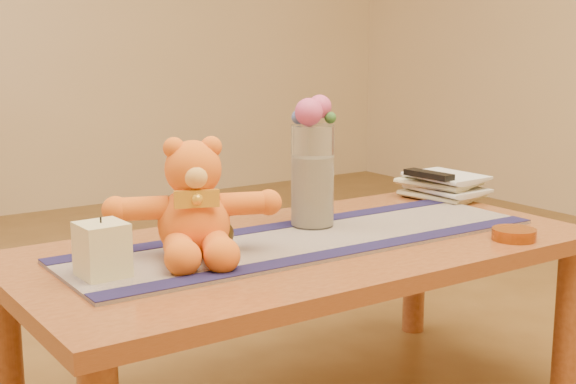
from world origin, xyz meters
TOP-DOWN VIEW (x-y plane):
  - coffee_table_top at (0.00, 0.00)m, footprint 1.40×0.70m
  - table_leg_fr at (0.64, -0.29)m, footprint 0.07×0.07m
  - table_leg_bl at (-0.64, 0.29)m, footprint 0.07×0.07m
  - table_leg_br at (0.64, 0.29)m, footprint 0.07×0.07m
  - persian_runner at (0.01, 0.01)m, footprint 1.20×0.36m
  - runner_border_near at (0.01, -0.14)m, footprint 1.20×0.07m
  - runner_border_far at (0.01, 0.15)m, footprint 1.20×0.07m
  - teddy_bear at (-0.28, 0.04)m, footprint 0.45×0.42m
  - pillar_candle at (-0.51, -0.01)m, footprint 0.10×0.10m
  - candle_wick at (-0.51, -0.01)m, footprint 0.00×0.00m
  - glass_vase at (0.10, 0.11)m, footprint 0.11×0.11m
  - potpourri_fill at (0.10, 0.11)m, footprint 0.09×0.09m
  - rose_left at (0.08, 0.10)m, footprint 0.07×0.07m
  - rose_right at (0.12, 0.11)m, footprint 0.06×0.06m
  - blue_flower_back at (0.11, 0.14)m, footprint 0.04×0.04m
  - blue_flower_side at (0.07, 0.13)m, footprint 0.04×0.04m
  - leaf_sprig at (0.14, 0.09)m, footprint 0.03×0.03m
  - bronze_ball at (-0.21, 0.05)m, footprint 0.08×0.08m
  - book_bottom at (0.57, 0.18)m, footprint 0.20×0.24m
  - book_lower at (0.58, 0.18)m, footprint 0.17×0.23m
  - book_upper at (0.57, 0.19)m, footprint 0.21×0.25m
  - book_top at (0.58, 0.18)m, footprint 0.17×0.23m
  - tv_remote at (0.57, 0.17)m, footprint 0.06×0.16m
  - amber_dish at (0.44, -0.27)m, footprint 0.12×0.12m

SIDE VIEW (x-z plane):
  - table_leg_fr at x=0.64m, z-range 0.00..0.41m
  - table_leg_bl at x=-0.64m, z-range 0.00..0.41m
  - table_leg_br at x=0.64m, z-range 0.00..0.41m
  - coffee_table_top at x=0.00m, z-range 0.41..0.45m
  - persian_runner at x=0.01m, z-range 0.45..0.46m
  - runner_border_near at x=0.01m, z-range 0.46..0.46m
  - runner_border_far at x=0.01m, z-range 0.46..0.46m
  - book_bottom at x=0.57m, z-range 0.45..0.47m
  - amber_dish at x=0.44m, z-range 0.45..0.48m
  - book_lower at x=0.58m, z-range 0.47..0.49m
  - bronze_ball at x=-0.21m, z-range 0.46..0.53m
  - book_upper at x=0.57m, z-range 0.49..0.51m
  - pillar_candle at x=-0.51m, z-range 0.46..0.57m
  - book_top at x=0.58m, z-range 0.51..0.53m
  - tv_remote at x=0.57m, z-range 0.53..0.54m
  - potpourri_fill at x=0.10m, z-range 0.46..0.64m
  - candle_wick at x=-0.51m, z-range 0.57..0.58m
  - teddy_bear at x=-0.28m, z-range 0.46..0.71m
  - glass_vase at x=0.10m, z-range 0.46..0.72m
  - leaf_sprig at x=0.14m, z-range 0.72..0.75m
  - blue_flower_side at x=0.07m, z-range 0.72..0.76m
  - blue_flower_back at x=0.11m, z-range 0.72..0.77m
  - rose_left at x=0.08m, z-range 0.72..0.79m
  - rose_right at x=0.12m, z-range 0.73..0.79m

